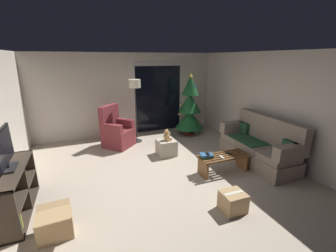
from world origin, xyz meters
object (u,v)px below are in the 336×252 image
at_px(remote_white, 222,157).
at_px(cardboard_box_open_near_shelf, 55,225).
at_px(cell_phone, 208,154).
at_px(television, 4,149).
at_px(remote_black, 229,153).
at_px(cardboard_box_taped_mid_floor, 233,202).
at_px(ottoman, 166,147).
at_px(armchair, 117,132).
at_px(couch, 260,146).
at_px(coffee_table, 223,161).
at_px(book_stack, 207,156).
at_px(christmas_tree, 190,108).
at_px(teddy_bear_cream_by_tree, 169,136).
at_px(media_shelf, 11,195).
at_px(teddy_bear_honey, 167,136).
at_px(floor_lamp, 135,90).

distance_m(remote_white, cardboard_box_open_near_shelf, 3.13).
height_order(cell_phone, television, television).
bearing_deg(cell_phone, remote_black, 14.25).
bearing_deg(cardboard_box_taped_mid_floor, remote_white, 64.74).
xyz_separation_m(remote_black, ottoman, (-0.94, 1.26, -0.20)).
xyz_separation_m(remote_black, armchair, (-1.98, 2.31, 0.00)).
xyz_separation_m(couch, armchair, (-2.89, 2.24, 0.00)).
xyz_separation_m(couch, cardboard_box_open_near_shelf, (-4.22, -0.76, -0.22)).
height_order(coffee_table, cardboard_box_open_near_shelf, cardboard_box_open_near_shelf).
height_order(book_stack, ottoman, book_stack).
bearing_deg(coffee_table, christmas_tree, 79.89).
distance_m(couch, book_stack, 1.43).
height_order(ottoman, teddy_bear_cream_by_tree, ottoman).
relative_size(remote_white, armchair, 0.14).
relative_size(couch, armchair, 1.73).
distance_m(christmas_tree, media_shelf, 4.92).
bearing_deg(couch, armchair, 142.24).
height_order(christmas_tree, teddy_bear_cream_by_tree, christmas_tree).
height_order(coffee_table, book_stack, book_stack).
distance_m(coffee_table, ottoman, 1.51).
bearing_deg(ottoman, television, -158.09).
relative_size(couch, television, 2.32).
distance_m(book_stack, teddy_bear_cream_by_tree, 2.21).
distance_m(remote_white, christmas_tree, 2.64).
distance_m(coffee_table, armchair, 2.98).
xyz_separation_m(remote_black, teddy_bear_honey, (-0.93, 1.25, 0.11)).
xyz_separation_m(book_stack, television, (-3.38, 0.03, 0.65)).
bearing_deg(couch, cardboard_box_open_near_shelf, -169.74).
relative_size(book_stack, cardboard_box_open_near_shelf, 0.56).
height_order(remote_white, cell_phone, cell_phone).
bearing_deg(teddy_bear_cream_by_tree, cardboard_box_open_near_shelf, -134.27).
distance_m(television, ottoman, 3.32).
relative_size(couch, ottoman, 4.43).
bearing_deg(teddy_bear_honey, media_shelf, -157.61).
distance_m(remote_black, media_shelf, 3.94).
bearing_deg(teddy_bear_cream_by_tree, remote_black, -77.72).
bearing_deg(floor_lamp, television, -136.51).
height_order(remote_white, floor_lamp, floor_lamp).
distance_m(coffee_table, book_stack, 0.43).
bearing_deg(remote_white, floor_lamp, 121.10).
xyz_separation_m(remote_white, cell_phone, (-0.27, 0.12, 0.07)).
bearing_deg(remote_black, couch, 164.97).
relative_size(coffee_table, book_stack, 3.77).
height_order(teddy_bear_honey, cardboard_box_open_near_shelf, teddy_bear_honey).
distance_m(cell_phone, cardboard_box_open_near_shelf, 2.90).
xyz_separation_m(coffee_table, armchair, (-1.85, 2.33, 0.14)).
bearing_deg(remote_black, media_shelf, -19.59).
distance_m(coffee_table, christmas_tree, 2.57).
xyz_separation_m(television, teddy_bear_honey, (2.98, 1.19, -0.57)).
distance_m(armchair, floor_lamp, 1.26).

